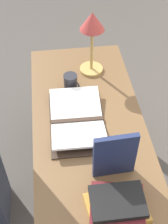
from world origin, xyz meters
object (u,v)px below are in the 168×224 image
object	(u,v)px
open_book	(77,120)
coffee_mug	(71,82)
book_stack_tall	(117,205)
reading_lamp	(92,29)
book_standing_upright	(115,156)

from	to	relation	value
open_book	coffee_mug	world-z (taller)	coffee_mug
book_stack_tall	reading_lamp	distance (m)	1.00
book_stack_tall	book_standing_upright	bearing A→B (deg)	173.70
book_stack_tall	coffee_mug	world-z (taller)	coffee_mug
coffee_mug	book_standing_upright	bearing A→B (deg)	12.69
book_standing_upright	reading_lamp	distance (m)	0.80
book_standing_upright	reading_lamp	world-z (taller)	reading_lamp
open_book	reading_lamp	size ratio (longest dim) A/B	1.19
book_stack_tall	reading_lamp	bearing A→B (deg)	178.31
book_stack_tall	reading_lamp	world-z (taller)	reading_lamp
book_standing_upright	open_book	bearing A→B (deg)	-161.30
book_standing_upright	coffee_mug	xyz separation A→B (m)	(-0.62, -0.14, -0.08)
open_book	coffee_mug	size ratio (longest dim) A/B	4.92
book_stack_tall	open_book	bearing A→B (deg)	-167.99
coffee_mug	open_book	bearing A→B (deg)	1.35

